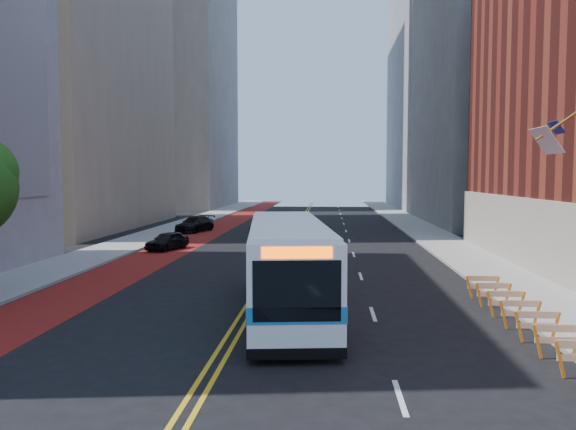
{
  "coord_description": "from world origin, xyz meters",
  "views": [
    {
      "loc": [
        3.09,
        -15.02,
        5.21
      ],
      "look_at": [
        1.44,
        8.0,
        3.59
      ],
      "focal_mm": 35.0,
      "sensor_mm": 36.0,
      "label": 1
    }
  ],
  "objects_px": {
    "car_b": "(267,227)",
    "car_c": "(195,224)",
    "transit_bus": "(287,264)",
    "car_a": "(167,241)"
  },
  "relations": [
    {
      "from": "car_c",
      "to": "transit_bus",
      "type": "bearing_deg",
      "value": -54.44
    },
    {
      "from": "car_b",
      "to": "car_c",
      "type": "height_order",
      "value": "car_b"
    },
    {
      "from": "transit_bus",
      "to": "car_c",
      "type": "bearing_deg",
      "value": 103.25
    },
    {
      "from": "car_b",
      "to": "car_c",
      "type": "relative_size",
      "value": 0.98
    },
    {
      "from": "transit_bus",
      "to": "car_a",
      "type": "distance_m",
      "value": 19.81
    },
    {
      "from": "transit_bus",
      "to": "car_b",
      "type": "height_order",
      "value": "transit_bus"
    },
    {
      "from": "car_b",
      "to": "car_a",
      "type": "bearing_deg",
      "value": -111.48
    },
    {
      "from": "transit_bus",
      "to": "car_a",
      "type": "bearing_deg",
      "value": 112.89
    },
    {
      "from": "car_a",
      "to": "car_c",
      "type": "height_order",
      "value": "car_c"
    },
    {
      "from": "car_a",
      "to": "car_b",
      "type": "height_order",
      "value": "car_b"
    }
  ]
}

